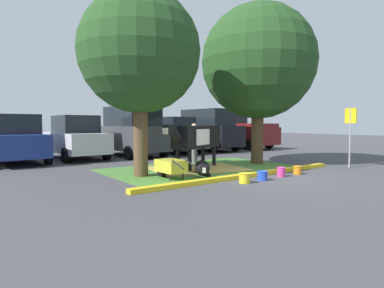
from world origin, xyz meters
The scene contains 21 objects.
ground_plane centered at (0.00, 0.00, 0.00)m, with size 80.00×80.00×0.00m, color #424247.
grass_island centered at (-0.56, 2.47, 0.01)m, with size 6.88×4.21×0.02m, color #477A33.
curb_yellow centered at (-0.56, 0.21, 0.06)m, with size 8.08×0.24×0.12m, color yellow.
hay_bedding centered at (-0.86, 2.44, 0.03)m, with size 3.20×2.40×0.04m, color tan.
shade_tree_left centered at (-3.19, 2.27, 3.78)m, with size 3.70×3.70×5.66m.
shade_tree_right centered at (2.07, 2.23, 4.10)m, with size 4.56×4.56×6.39m.
cow_holstein centered at (-0.81, 2.61, 1.15)m, with size 3.02×1.52×1.61m.
calf_lying centered at (-1.50, 1.34, 0.24)m, with size 1.02×1.26×0.48m.
person_handler centered at (0.11, 3.88, 0.89)m, with size 0.48×0.34×1.66m.
wheelbarrow centered at (-2.70, 1.35, 0.39)m, with size 0.63×1.60×0.63m.
parking_sign centered at (4.01, -0.58, 1.56)m, with size 0.07×0.44×2.22m.
bucket_yellow centered at (-1.41, -0.42, 0.15)m, with size 0.33×0.33×0.28m.
bucket_blue centered at (-0.68, -0.42, 0.14)m, with size 0.33×0.33×0.27m.
bucket_pink centered at (0.28, -0.35, 0.15)m, with size 0.27×0.27×0.29m.
bucket_orange centered at (1.08, -0.37, 0.14)m, with size 0.27×0.27×0.27m.
sedan_blue centered at (-5.76, 8.48, 0.98)m, with size 2.14×4.46×2.02m.
hatchback_white centered at (-3.25, 8.66, 0.98)m, with size 2.14×4.46×2.02m.
suv_dark_grey centered at (-0.55, 8.29, 1.27)m, with size 2.25×4.66×2.52m.
sedan_red centered at (2.15, 8.55, 0.98)m, with size 2.14×4.46×2.02m.
suv_black centered at (4.65, 8.54, 1.27)m, with size 2.25×4.66×2.52m.
pickup_truck_maroon centered at (7.62, 8.87, 1.11)m, with size 2.37×5.47×2.42m.
Camera 1 is at (-7.73, -6.44, 1.63)m, focal length 29.51 mm.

